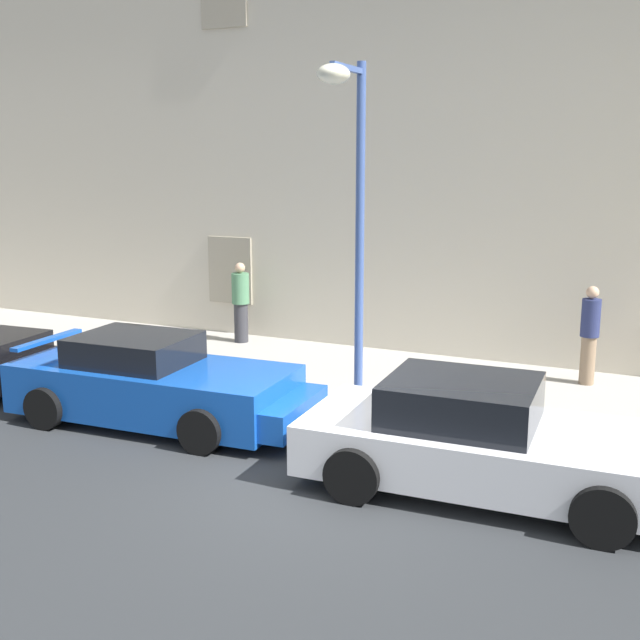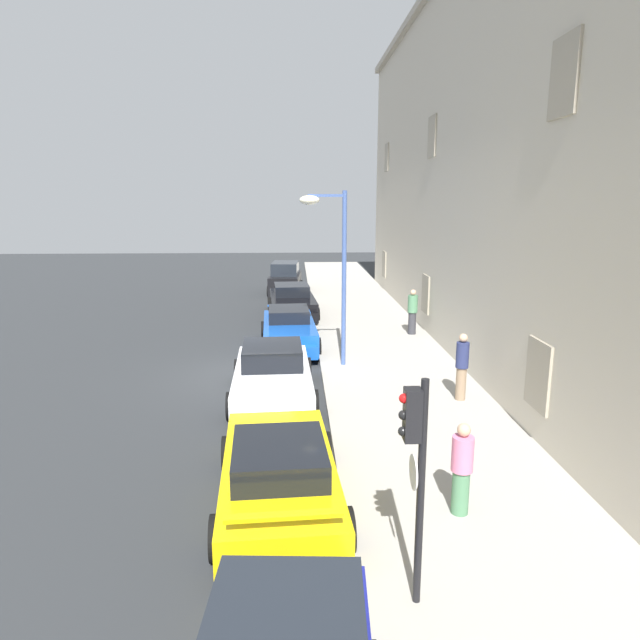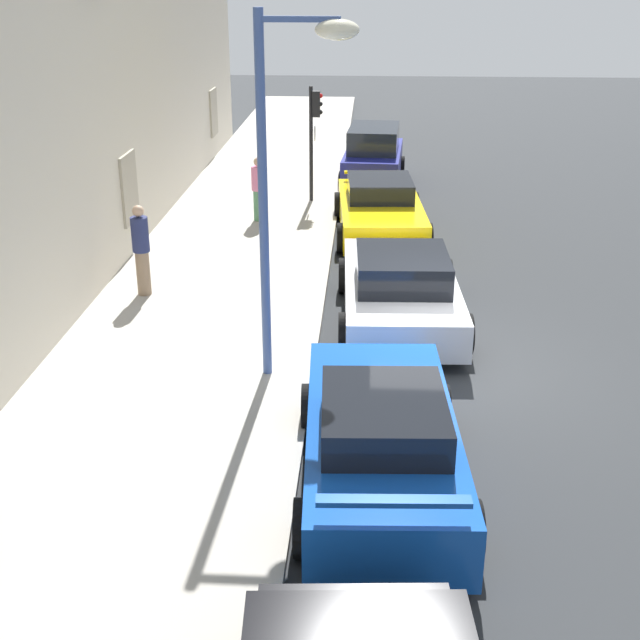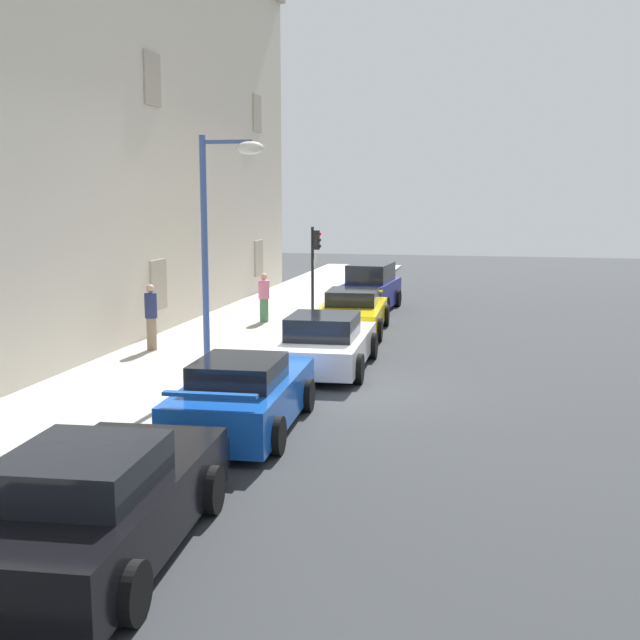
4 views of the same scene
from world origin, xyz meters
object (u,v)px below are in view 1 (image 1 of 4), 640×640
(sportscar_white_middle, at_px, (499,445))
(pedestrian_strolling, at_px, (241,302))
(street_lamp, at_px, (350,173))
(sportscar_yellow_flank, at_px, (163,386))
(pedestrian_admiring, at_px, (590,334))

(sportscar_white_middle, distance_m, pedestrian_strolling, 8.42)
(street_lamp, bearing_deg, sportscar_white_middle, -31.70)
(sportscar_white_middle, bearing_deg, sportscar_yellow_flank, 175.82)
(sportscar_yellow_flank, height_order, pedestrian_strolling, pedestrian_strolling)
(sportscar_yellow_flank, bearing_deg, sportscar_white_middle, -4.18)
(sportscar_yellow_flank, relative_size, pedestrian_strolling, 2.81)
(pedestrian_strolling, bearing_deg, sportscar_yellow_flank, -74.15)
(street_lamp, height_order, pedestrian_admiring, street_lamp)
(sportscar_yellow_flank, distance_m, sportscar_white_middle, 5.34)
(street_lamp, xyz_separation_m, pedestrian_admiring, (3.27, 3.22, -2.82))
(street_lamp, relative_size, pedestrian_strolling, 3.08)
(street_lamp, xyz_separation_m, pedestrian_strolling, (-3.95, 3.45, -2.85))
(street_lamp, distance_m, pedestrian_admiring, 5.39)
(street_lamp, height_order, pedestrian_strolling, street_lamp)
(pedestrian_admiring, bearing_deg, pedestrian_strolling, 178.18)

